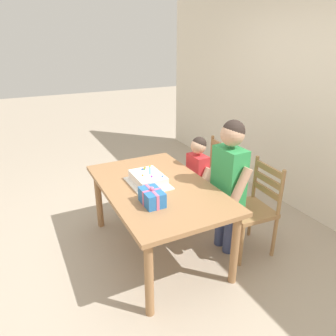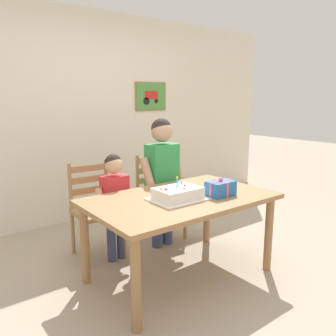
# 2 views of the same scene
# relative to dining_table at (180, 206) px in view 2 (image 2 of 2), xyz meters

# --- Properties ---
(ground_plane) EXTENTS (20.00, 20.00, 0.00)m
(ground_plane) POSITION_rel_dining_table_xyz_m (0.00, 0.00, -0.64)
(ground_plane) COLOR tan
(back_wall) EXTENTS (6.40, 0.11, 2.60)m
(back_wall) POSITION_rel_dining_table_xyz_m (0.00, 1.95, 0.67)
(back_wall) COLOR silver
(back_wall) RESTS_ON ground
(dining_table) EXTENTS (1.56, 0.95, 0.72)m
(dining_table) POSITION_rel_dining_table_xyz_m (0.00, 0.00, 0.00)
(dining_table) COLOR #9E7047
(dining_table) RESTS_ON ground
(birthday_cake) EXTENTS (0.44, 0.34, 0.19)m
(birthday_cake) POSITION_rel_dining_table_xyz_m (-0.08, -0.06, 0.13)
(birthday_cake) COLOR white
(birthday_cake) RESTS_ON dining_table
(gift_box_red_large) EXTENTS (0.24, 0.16, 0.16)m
(gift_box_red_large) POSITION_rel_dining_table_xyz_m (0.29, -0.18, 0.15)
(gift_box_red_large) COLOR #286BB7
(gift_box_red_large) RESTS_ON dining_table
(chair_left) EXTENTS (0.44, 0.44, 0.92)m
(chair_left) POSITION_rel_dining_table_xyz_m (-0.38, 0.84, -0.17)
(chair_left) COLOR #A87A4C
(chair_left) RESTS_ON ground
(chair_right) EXTENTS (0.45, 0.45, 0.92)m
(chair_right) POSITION_rel_dining_table_xyz_m (0.39, 0.84, -0.17)
(chair_right) COLOR #A87A4C
(chair_right) RESTS_ON ground
(child_older) EXTENTS (0.49, 0.28, 1.34)m
(child_older) POSITION_rel_dining_table_xyz_m (0.27, 0.62, 0.18)
(child_older) COLOR #38426B
(child_older) RESTS_ON ground
(child_younger) EXTENTS (0.38, 0.22, 1.03)m
(child_younger) POSITION_rel_dining_table_xyz_m (-0.28, 0.62, -0.01)
(child_younger) COLOR #38426B
(child_younger) RESTS_ON ground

